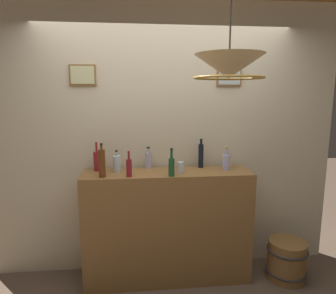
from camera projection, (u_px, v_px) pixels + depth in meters
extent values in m
cube|color=beige|center=(165.00, 133.00, 3.10)|extent=(3.58, 0.08, 2.89)
cube|color=olive|center=(83.00, 75.00, 2.87)|extent=(0.25, 0.03, 0.20)
cube|color=beige|center=(82.00, 75.00, 2.86)|extent=(0.22, 0.01, 0.17)
cube|color=olive|center=(229.00, 76.00, 3.02)|extent=(0.25, 0.03, 0.20)
cube|color=silver|center=(229.00, 76.00, 3.00)|extent=(0.22, 0.01, 0.17)
cube|color=olive|center=(167.00, 226.00, 2.98)|extent=(1.62, 0.40, 1.11)
cylinder|color=maroon|center=(97.00, 161.00, 2.91)|extent=(0.07, 0.07, 0.19)
cylinder|color=maroon|center=(96.00, 148.00, 2.89)|extent=(0.02, 0.02, 0.08)
cylinder|color=maroon|center=(96.00, 143.00, 2.88)|extent=(0.02, 0.02, 0.01)
cylinder|color=#184C27|center=(171.00, 167.00, 2.72)|extent=(0.06, 0.06, 0.16)
cylinder|color=#184C27|center=(172.00, 154.00, 2.70)|extent=(0.02, 0.02, 0.08)
cylinder|color=black|center=(172.00, 149.00, 2.69)|extent=(0.03, 0.03, 0.01)
cylinder|color=#ADB4E1|center=(226.00, 162.00, 2.96)|extent=(0.07, 0.07, 0.15)
cylinder|color=#ADB4E1|center=(227.00, 152.00, 2.94)|extent=(0.03, 0.03, 0.07)
cylinder|color=#B7932D|center=(227.00, 148.00, 2.93)|extent=(0.03, 0.03, 0.01)
cylinder|color=brown|center=(102.00, 163.00, 2.68)|extent=(0.06, 0.06, 0.25)
cylinder|color=brown|center=(101.00, 147.00, 2.66)|extent=(0.02, 0.02, 0.04)
cylinder|color=black|center=(101.00, 144.00, 2.65)|extent=(0.02, 0.02, 0.01)
cylinder|color=silver|center=(117.00, 164.00, 2.88)|extent=(0.07, 0.07, 0.16)
cylinder|color=silver|center=(116.00, 154.00, 2.86)|extent=(0.02, 0.02, 0.04)
cylinder|color=black|center=(116.00, 151.00, 2.86)|extent=(0.02, 0.02, 0.01)
cylinder|color=black|center=(201.00, 156.00, 3.04)|extent=(0.05, 0.05, 0.24)
cylinder|color=black|center=(201.00, 142.00, 3.01)|extent=(0.02, 0.02, 0.04)
cylinder|color=black|center=(201.00, 140.00, 3.01)|extent=(0.03, 0.03, 0.01)
cylinder|color=maroon|center=(129.00, 168.00, 2.71)|extent=(0.05, 0.05, 0.16)
cylinder|color=maroon|center=(129.00, 156.00, 2.69)|extent=(0.02, 0.02, 0.06)
cylinder|color=maroon|center=(129.00, 152.00, 2.68)|extent=(0.02, 0.02, 0.01)
cylinder|color=#BBB3D2|center=(148.00, 161.00, 3.01)|extent=(0.06, 0.06, 0.16)
cylinder|color=#BBB3D2|center=(148.00, 151.00, 3.00)|extent=(0.03, 0.03, 0.05)
cylinder|color=black|center=(148.00, 148.00, 2.99)|extent=(0.03, 0.03, 0.01)
cylinder|color=silver|center=(181.00, 167.00, 2.85)|extent=(0.06, 0.06, 0.10)
cone|color=beige|center=(229.00, 66.00, 2.03)|extent=(0.48, 0.48, 0.16)
cylinder|color=black|center=(231.00, 22.00, 1.98)|extent=(0.01, 0.01, 0.41)
torus|color=#AD8433|center=(229.00, 78.00, 2.04)|extent=(0.48, 0.48, 0.02)
cylinder|color=olive|center=(287.00, 260.00, 3.03)|extent=(0.37, 0.37, 0.40)
torus|color=#333338|center=(287.00, 250.00, 3.01)|extent=(0.40, 0.40, 0.02)
torus|color=#333338|center=(286.00, 270.00, 3.05)|extent=(0.40, 0.40, 0.02)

